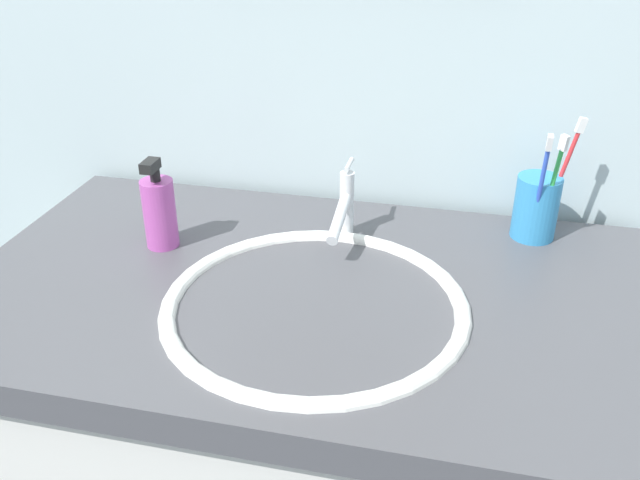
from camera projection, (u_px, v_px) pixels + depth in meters
The scene contains 7 objects.
sink_basin at pixel (315, 330), 0.98m from camera, with size 0.43×0.43×0.12m.
faucet at pixel (344, 207), 1.11m from camera, with size 0.02×0.16×0.12m.
toothbrush_cup at pixel (536, 207), 1.12m from camera, with size 0.07×0.07×0.11m, color #338CCC.
toothbrush_blue at pixel (542, 183), 1.06m from camera, with size 0.01×0.06×0.19m.
toothbrush_green at pixel (553, 183), 1.07m from camera, with size 0.03×0.02×0.18m.
toothbrush_red at pixel (563, 170), 1.10m from camera, with size 0.05×0.02×0.20m.
soap_dispenser at pixel (159, 211), 1.09m from camera, with size 0.05×0.06×0.15m.
Camera 1 is at (0.21, -0.83, 1.36)m, focal length 38.60 mm.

